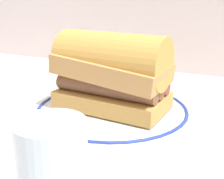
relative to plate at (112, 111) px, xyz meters
The scene contains 4 objects.
ground_plane 0.03m from the plate, 126.76° to the right, with size 1.50×1.50×0.00m, color beige.
plate is the anchor object (origin of this frame).
sausage_sandwich 0.07m from the plate, ahead, with size 0.18×0.11×0.12m.
drinking_glass 0.24m from the plate, 79.00° to the right, with size 0.07×0.07×0.09m.
Camera 1 is at (0.21, -0.41, 0.20)m, focal length 49.34 mm.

